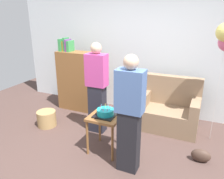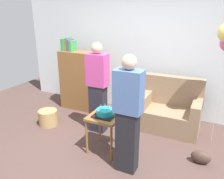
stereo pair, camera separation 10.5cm
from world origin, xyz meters
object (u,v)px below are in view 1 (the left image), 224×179
person_blowing_candles (97,88)px  person_holding_cake (129,115)px  birthday_cake (105,113)px  bookshelf (76,80)px  wicker_basket (47,119)px  side_table (105,121)px  couch (168,110)px  handbag (201,155)px

person_blowing_candles → person_holding_cake: bearing=-47.5°
birthday_cake → person_blowing_candles: (-0.41, 0.51, 0.17)m
bookshelf → wicker_basket: 1.11m
side_table → person_blowing_candles: bearing=128.3°
bookshelf → side_table: bookshelf is taller
bookshelf → wicker_basket: bookshelf is taller
bookshelf → birthday_cake: size_ratio=4.96×
couch → handbag: size_ratio=3.93×
wicker_basket → handbag: (2.81, 0.03, -0.05)m
wicker_basket → side_table: bearing=-11.2°
bookshelf → birthday_cake: (1.31, -1.25, -0.02)m
bookshelf → side_table: 1.82m
bookshelf → person_holding_cake: (1.79, -1.52, 0.16)m
wicker_basket → birthday_cake: bearing=-11.2°
handbag → side_table: bearing=-167.9°
couch → bookshelf: (-2.07, 0.06, 0.33)m
handbag → birthday_cake: bearing=-167.9°
bookshelf → person_holding_cake: bearing=-40.4°
bookshelf → handbag: 2.94m
birthday_cake → handbag: bearing=12.1°
birthday_cake → person_holding_cake: (0.48, -0.28, 0.17)m
couch → wicker_basket: size_ratio=3.06×
side_table → person_holding_cake: 0.64m
person_blowing_candles → wicker_basket: (-0.99, -0.24, -0.68)m
birthday_cake → handbag: 1.55m
side_table → birthday_cake: birthday_cake is taller
bookshelf → couch: bearing=-1.8°
birthday_cake → wicker_basket: bearing=168.8°
birthday_cake → handbag: (1.41, 0.30, -0.56)m
couch → side_table: size_ratio=1.81×
bookshelf → handbag: bookshelf is taller
side_table → person_holding_cake: (0.48, -0.28, 0.32)m
bookshelf → birthday_cake: 1.81m
couch → wicker_basket: (-2.15, -0.91, -0.19)m
couch → person_blowing_candles: 1.43m
couch → person_holding_cake: 1.57m
couch → birthday_cake: size_ratio=3.44×
person_holding_cake → bookshelf: bearing=-51.4°
person_holding_cake → side_table: bearing=-40.7°
person_blowing_candles → handbag: size_ratio=5.82×
side_table → wicker_basket: side_table is taller
couch → side_table: bearing=-122.6°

